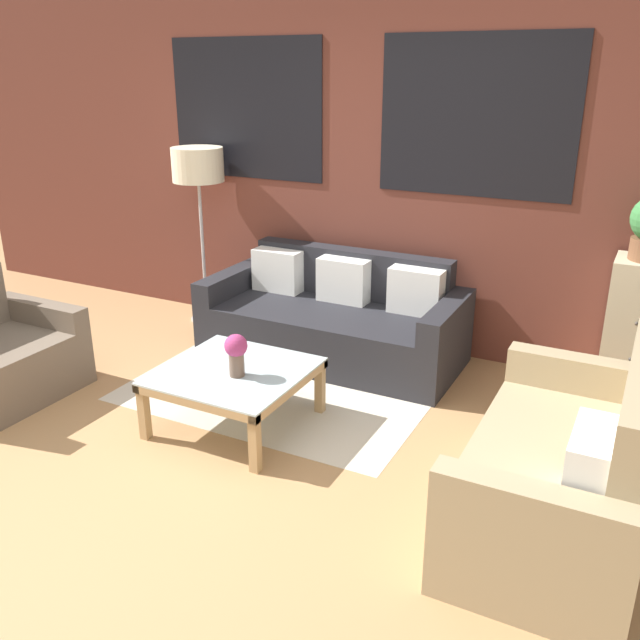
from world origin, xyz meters
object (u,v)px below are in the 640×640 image
(coffee_table, at_px, (234,378))
(floor_lamp, at_px, (198,171))
(flower_vase, at_px, (236,352))
(couch_dark, at_px, (335,321))
(drawer_cabinet, at_px, (636,332))
(settee_vintage, at_px, (567,472))

(coffee_table, distance_m, floor_lamp, 2.19)
(coffee_table, relative_size, flower_vase, 3.26)
(coffee_table, height_order, floor_lamp, floor_lamp)
(couch_dark, xyz_separation_m, coffee_table, (-0.07, -1.28, 0.04))
(drawer_cabinet, bearing_deg, flower_vase, -143.38)
(couch_dark, height_order, floor_lamp, floor_lamp)
(settee_vintage, xyz_separation_m, floor_lamp, (-3.28, 1.59, 1.00))
(couch_dark, bearing_deg, coffee_table, -93.06)
(coffee_table, bearing_deg, flower_vase, -42.10)
(coffee_table, bearing_deg, couch_dark, 86.94)
(settee_vintage, bearing_deg, flower_vase, 178.04)
(coffee_table, relative_size, floor_lamp, 0.57)
(couch_dark, bearing_deg, drawer_cabinet, 6.10)
(settee_vintage, distance_m, drawer_cabinet, 1.64)
(couch_dark, distance_m, settee_vintage, 2.38)
(floor_lamp, xyz_separation_m, flower_vase, (1.36, -1.52, -0.78))
(flower_vase, bearing_deg, drawer_cabinet, 36.62)
(floor_lamp, bearing_deg, settee_vintage, -25.84)
(flower_vase, bearing_deg, couch_dark, 89.79)
(coffee_table, bearing_deg, floor_lamp, 131.46)
(couch_dark, relative_size, drawer_cabinet, 2.00)
(couch_dark, height_order, flower_vase, couch_dark)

